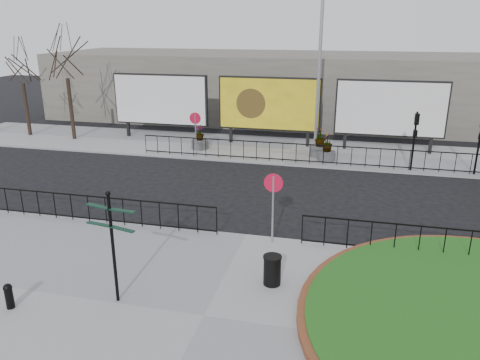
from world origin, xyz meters
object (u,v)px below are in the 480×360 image
(planter_b, at_px, (320,146))
(lamp_post, at_px, (319,71))
(litter_bin, at_px, (272,270))
(planter_a, at_px, (200,141))
(planter_c, at_px, (327,150))
(billboard_mid, at_px, (269,104))
(fingerpost_sign, at_px, (112,236))
(bollard, at_px, (9,295))

(planter_b, bearing_deg, lamp_post, 180.00)
(litter_bin, relative_size, planter_b, 0.55)
(planter_a, bearing_deg, planter_c, -5.98)
(billboard_mid, relative_size, planter_b, 3.84)
(planter_a, xyz_separation_m, planter_c, (7.49, -0.78, 0.11))
(lamp_post, height_order, planter_c, lamp_post)
(billboard_mid, xyz_separation_m, lamp_post, (3.01, -1.97, 2.23))
(planter_b, bearing_deg, litter_bin, -91.26)
(planter_c, bearing_deg, fingerpost_sign, -107.25)
(lamp_post, relative_size, planter_b, 5.72)
(billboard_mid, xyz_separation_m, litter_bin, (2.95, -16.04, -2.03))
(bollard, xyz_separation_m, litter_bin, (6.52, 2.77, 0.06))
(bollard, bearing_deg, planter_a, 90.74)
(billboard_mid, distance_m, planter_b, 4.26)
(billboard_mid, distance_m, fingerpost_sign, 17.87)
(fingerpost_sign, bearing_deg, lamp_post, 89.96)
(lamp_post, xyz_separation_m, fingerpost_sign, (-3.99, -15.86, -2.80))
(lamp_post, bearing_deg, bollard, -111.35)
(bollard, bearing_deg, litter_bin, 23.03)
(lamp_post, distance_m, planter_a, 8.02)
(bollard, distance_m, planter_a, 16.84)
(fingerpost_sign, xyz_separation_m, planter_b, (4.24, 15.86, -1.35))
(lamp_post, xyz_separation_m, planter_b, (0.25, -0.00, -4.14))
(bollard, height_order, planter_b, planter_b)
(fingerpost_sign, distance_m, planter_a, 16.18)
(bollard, bearing_deg, planter_c, 65.63)
(lamp_post, height_order, planter_a, lamp_post)
(bollard, xyz_separation_m, planter_a, (-0.22, 16.84, 0.07))
(billboard_mid, xyz_separation_m, planter_c, (3.70, -2.76, -1.91))
(lamp_post, distance_m, bollard, 18.59)
(billboard_mid, bearing_deg, planter_b, -31.18)
(planter_a, bearing_deg, bollard, -89.26)
(lamp_post, distance_m, planter_c, 4.27)
(planter_a, distance_m, planter_c, 7.54)
(lamp_post, height_order, planter_b, lamp_post)
(fingerpost_sign, bearing_deg, billboard_mid, 100.93)
(billboard_mid, relative_size, litter_bin, 6.97)
(lamp_post, xyz_separation_m, bollard, (-6.58, -16.84, -4.32))
(billboard_mid, height_order, lamp_post, lamp_post)
(planter_b, xyz_separation_m, planter_c, (0.44, -0.78, 0.01))
(fingerpost_sign, relative_size, planter_c, 2.07)
(billboard_mid, bearing_deg, fingerpost_sign, -93.15)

